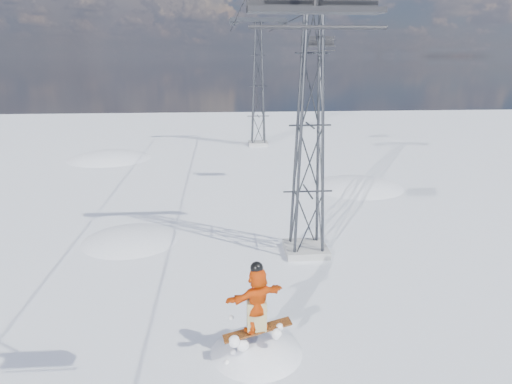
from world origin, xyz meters
TOP-DOWN VIEW (x-y plane):
  - ground at (0.00, 0.00)m, footprint 120.00×120.00m
  - snow_terrain at (-4.77, 21.24)m, footprint 39.00×37.00m
  - lift_tower_near at (0.80, 8.00)m, footprint 5.20×1.80m
  - lift_tower_far at (0.80, 33.00)m, footprint 5.20×1.80m
  - haul_cables at (0.80, 19.50)m, footprint 4.46×51.00m
  - lift_chair_mid at (3.00, 17.54)m, footprint 1.96×0.56m

SIDE VIEW (x-z plane):
  - snow_terrain at x=-4.77m, z-range -20.59..1.41m
  - ground at x=0.00m, z-range 0.00..0.00m
  - lift_tower_near at x=0.80m, z-range -0.24..11.18m
  - lift_tower_far at x=0.80m, z-range -0.24..11.18m
  - lift_chair_mid at x=3.00m, z-range 7.69..10.12m
  - haul_cables at x=0.80m, z-range 10.82..10.88m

